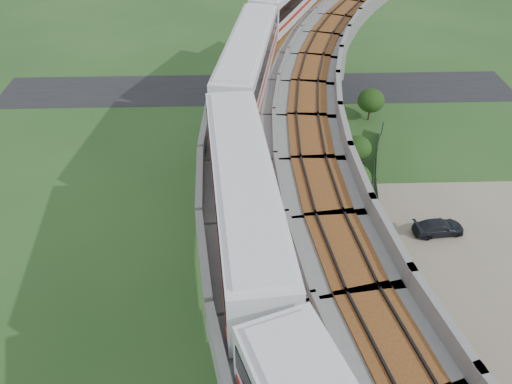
# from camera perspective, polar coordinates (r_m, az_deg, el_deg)

# --- Properties ---
(ground) EXTENTS (160.00, 160.00, 0.00)m
(ground) POSITION_cam_1_polar(r_m,az_deg,el_deg) (35.99, 1.89, -10.01)
(ground) COLOR #274E1F
(ground) RESTS_ON ground
(dirt_lot) EXTENTS (18.00, 26.00, 0.04)m
(dirt_lot) POSITION_cam_1_polar(r_m,az_deg,el_deg) (38.11, 24.01, -10.90)
(dirt_lot) COLOR gray
(dirt_lot) RESTS_ON ground
(asphalt_road) EXTENTS (60.00, 8.00, 0.03)m
(asphalt_road) POSITION_cam_1_polar(r_m,az_deg,el_deg) (60.29, 0.23, 11.70)
(asphalt_road) COLOR #232326
(asphalt_road) RESTS_ON ground
(viaduct) EXTENTS (19.58, 73.98, 11.40)m
(viaduct) POSITION_cam_1_polar(r_m,az_deg,el_deg) (30.38, 9.50, 1.79)
(viaduct) COLOR #99968E
(viaduct) RESTS_ON ground
(metro_train) EXTENTS (11.14, 61.33, 3.64)m
(metro_train) POSITION_cam_1_polar(r_m,az_deg,el_deg) (29.13, 2.97, 8.25)
(metro_train) COLOR white
(metro_train) RESTS_ON ground
(fence) EXTENTS (3.87, 38.73, 1.50)m
(fence) POSITION_cam_1_polar(r_m,az_deg,el_deg) (37.26, 17.23, -8.46)
(fence) COLOR #2D382D
(fence) RESTS_ON ground
(tree_0) EXTENTS (2.82, 2.82, 3.47)m
(tree_0) POSITION_cam_1_polar(r_m,az_deg,el_deg) (54.16, 13.00, 10.14)
(tree_0) COLOR #382314
(tree_0) RESTS_ON ground
(tree_1) EXTENTS (2.65, 2.65, 2.87)m
(tree_1) POSITION_cam_1_polar(r_m,az_deg,el_deg) (46.85, 11.47, 4.92)
(tree_1) COLOR #382314
(tree_1) RESTS_ON ground
(tree_2) EXTENTS (3.02, 3.02, 3.70)m
(tree_2) POSITION_cam_1_polar(r_m,az_deg,el_deg) (41.70, 11.02, 1.50)
(tree_2) COLOR #382314
(tree_2) RESTS_ON ground
(tree_3) EXTENTS (1.87, 1.87, 2.30)m
(tree_3) POSITION_cam_1_polar(r_m,az_deg,el_deg) (35.44, 11.93, -8.50)
(tree_3) COLOR #382314
(tree_3) RESTS_ON ground
(car_white) EXTENTS (1.97, 3.87, 1.26)m
(car_white) POSITION_cam_1_polar(r_m,az_deg,el_deg) (34.00, 19.67, -15.27)
(car_white) COLOR silver
(car_white) RESTS_ON dirt_lot
(car_dark) EXTENTS (4.18, 2.08, 1.17)m
(car_dark) POSITION_cam_1_polar(r_m,az_deg,el_deg) (41.53, 20.15, -3.80)
(car_dark) COLOR black
(car_dark) RESTS_ON dirt_lot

